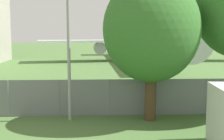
# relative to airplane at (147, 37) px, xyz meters

# --- Properties ---
(perimeter_fence) EXTENTS (56.07, 0.07, 1.89)m
(perimeter_fence) POSITION_rel_airplane_xyz_m (-6.55, -28.81, -2.55)
(perimeter_fence) COLOR gray
(perimeter_fence) RESTS_ON ground
(airplane) EXTENTS (31.56, 39.11, 11.31)m
(airplane) POSITION_rel_airplane_xyz_m (0.00, 0.00, 0.00)
(airplane) COLOR silver
(airplane) RESTS_ON ground
(tree_left_of_cabin) EXTENTS (4.63, 4.63, 6.98)m
(tree_left_of_cabin) POSITION_rel_airplane_xyz_m (-4.53, -29.78, 0.92)
(tree_left_of_cabin) COLOR #4C3823
(tree_left_of_cabin) RESTS_ON ground
(light_mast) EXTENTS (0.44, 0.44, 7.22)m
(light_mast) POSITION_rel_airplane_xyz_m (-8.47, -29.56, 0.96)
(light_mast) COLOR #99999E
(light_mast) RESTS_ON ground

